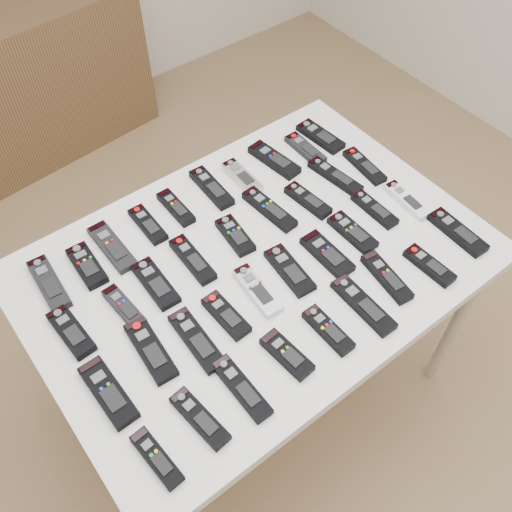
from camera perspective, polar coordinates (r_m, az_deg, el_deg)
ground at (r=2.24m, az=0.10°, el=-13.45°), size 4.00×4.00×0.00m
table at (r=1.63m, az=0.00°, el=-1.69°), size 1.25×0.88×0.78m
remote_0 at (r=1.62m, az=-20.00°, el=-2.62°), size 0.07×0.19×0.02m
remote_1 at (r=1.63m, az=-16.55°, el=-0.93°), size 0.07×0.16×0.02m
remote_2 at (r=1.66m, az=-14.20°, el=0.90°), size 0.06×0.20×0.02m
remote_3 at (r=1.69m, az=-10.77°, el=3.12°), size 0.05×0.16×0.02m
remote_4 at (r=1.72m, az=-8.02°, el=4.81°), size 0.05×0.15×0.02m
remote_5 at (r=1.77m, az=-4.47°, el=6.82°), size 0.06×0.19×0.02m
remote_6 at (r=1.80m, az=-1.43°, el=7.90°), size 0.05×0.16×0.02m
remote_7 at (r=1.85m, az=1.83°, el=9.59°), size 0.08×0.19×0.02m
remote_8 at (r=1.90m, az=4.95°, el=10.60°), size 0.05×0.16×0.02m
remote_9 at (r=1.95m, az=6.47°, el=11.79°), size 0.07×0.18×0.02m
remote_10 at (r=1.52m, az=-18.00°, el=-7.22°), size 0.06×0.16×0.02m
remote_11 at (r=1.52m, az=-13.05°, el=-5.03°), size 0.05×0.16×0.02m
remote_12 at (r=1.55m, az=-10.01°, el=-2.72°), size 0.06×0.17×0.02m
remote_13 at (r=1.59m, az=-6.37°, el=-0.35°), size 0.05×0.18×0.02m
remote_14 at (r=1.63m, az=-2.10°, el=2.07°), size 0.07×0.15×0.02m
remote_15 at (r=1.70m, az=1.34°, el=4.71°), size 0.06×0.20×0.02m
remote_16 at (r=1.73m, az=5.21°, el=5.57°), size 0.06×0.16×0.02m
remote_17 at (r=1.82m, az=7.90°, el=7.91°), size 0.07×0.20×0.02m
remote_18 at (r=1.87m, az=10.79°, el=8.84°), size 0.06×0.18×0.02m
remote_19 at (r=1.41m, az=-14.56°, el=-13.05°), size 0.07×0.19×0.02m
remote_20 at (r=1.45m, az=-10.49°, el=-9.21°), size 0.07×0.19×0.02m
remote_21 at (r=1.44m, az=-5.96°, el=-8.35°), size 0.06×0.20×0.02m
remote_22 at (r=1.47m, az=-3.02°, el=-5.94°), size 0.06×0.15×0.02m
remote_23 at (r=1.52m, az=0.11°, el=-3.42°), size 0.06×0.18×0.02m
remote_24 at (r=1.56m, az=3.37°, el=-1.42°), size 0.08×0.18×0.02m
remote_25 at (r=1.60m, az=7.12°, el=0.18°), size 0.06×0.17×0.02m
remote_26 at (r=1.66m, az=9.62°, el=2.36°), size 0.06×0.16×0.02m
remote_27 at (r=1.74m, az=11.76°, el=4.61°), size 0.05×0.16×0.02m
remote_28 at (r=1.78m, az=14.83°, el=5.42°), size 0.06×0.17×0.02m
remote_29 at (r=1.33m, az=-9.91°, el=-19.28°), size 0.05×0.15×0.02m
remote_30 at (r=1.35m, az=-5.65°, el=-15.84°), size 0.07×0.17×0.02m
remote_31 at (r=1.38m, az=-1.46°, el=-13.05°), size 0.05×0.19×0.02m
remote_32 at (r=1.42m, az=3.10°, el=-9.80°), size 0.06×0.15×0.02m
remote_33 at (r=1.46m, az=7.22°, el=-7.35°), size 0.05×0.15×0.02m
remote_34 at (r=1.52m, az=10.67°, el=-4.82°), size 0.06×0.20×0.02m
remote_35 at (r=1.58m, az=12.93°, el=-2.07°), size 0.07×0.18×0.02m
remote_36 at (r=1.64m, az=16.95°, el=-0.90°), size 0.05×0.15×0.02m
remote_37 at (r=1.74m, az=19.52°, el=2.27°), size 0.06×0.19×0.02m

